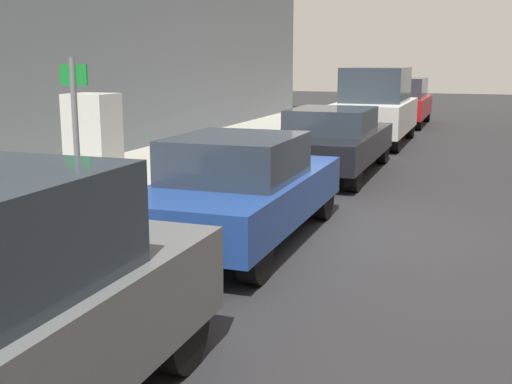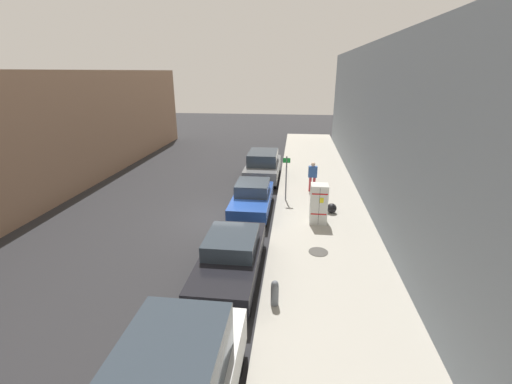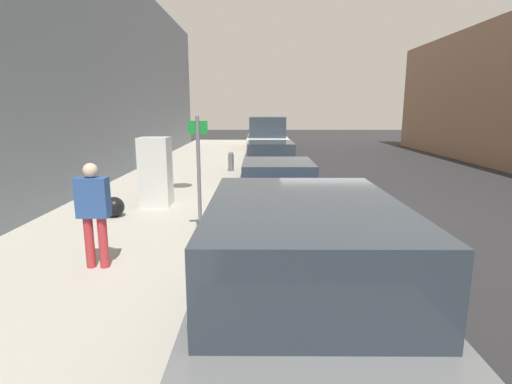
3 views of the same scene
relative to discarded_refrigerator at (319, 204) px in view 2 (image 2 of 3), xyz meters
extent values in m
plane|color=#28282B|center=(4.33, -0.10, -0.99)|extent=(80.00, 80.00, 0.00)
cube|color=#B2ADA0|center=(-0.24, -0.10, -0.92)|extent=(4.32, 44.00, 0.13)
cube|color=slate|center=(-3.32, -0.10, 2.83)|extent=(1.86, 39.60, 7.65)
cube|color=#937056|center=(13.44, -0.10, 2.20)|extent=(1.53, 37.40, 6.38)
cube|color=silver|center=(0.00, 0.00, 0.00)|extent=(0.73, 0.66, 1.72)
cube|color=black|center=(0.00, 0.34, 0.00)|extent=(0.01, 0.01, 1.63)
cube|color=yellow|center=(-0.09, 0.34, 0.28)|extent=(0.16, 0.01, 0.22)
cube|color=red|center=(0.00, 0.34, 0.55)|extent=(0.65, 0.01, 0.05)
cube|color=red|center=(0.00, 0.34, -0.34)|extent=(0.65, 0.01, 0.05)
cylinder|color=#47443F|center=(0.11, 2.63, -0.85)|extent=(0.70, 0.70, 0.02)
cylinder|color=slate|center=(1.47, -2.54, 0.28)|extent=(0.07, 0.07, 2.27)
cube|color=#198C33|center=(1.47, -2.52, 1.21)|extent=(0.36, 0.02, 0.24)
cylinder|color=slate|center=(1.50, 5.75, -0.54)|extent=(0.22, 0.22, 0.64)
sphere|color=slate|center=(1.50, 5.75, -0.19)|extent=(0.20, 0.20, 0.20)
sphere|color=black|center=(-0.69, -1.11, -0.63)|extent=(0.46, 0.46, 0.46)
cylinder|color=#B73338|center=(-0.01, -4.06, -0.46)|extent=(0.14, 0.14, 0.80)
cylinder|color=#B73338|center=(0.20, -4.06, -0.46)|extent=(0.14, 0.14, 0.80)
cube|color=#2D5193|center=(0.10, -4.06, 0.25)|extent=(0.47, 0.22, 0.60)
sphere|color=beige|center=(0.10, -4.06, 0.66)|extent=(0.22, 0.22, 0.22)
cube|color=slate|center=(3.00, -6.39, -0.32)|extent=(1.94, 4.53, 0.70)
cube|color=#2D3842|center=(3.00, -6.39, 0.38)|extent=(1.71, 2.49, 0.70)
cylinder|color=black|center=(2.16, -4.70, -0.67)|extent=(0.22, 0.65, 0.65)
cylinder|color=black|center=(3.84, -4.70, -0.67)|extent=(0.22, 0.65, 0.65)
cylinder|color=black|center=(2.16, -8.08, -0.67)|extent=(0.22, 0.65, 0.65)
cylinder|color=black|center=(3.84, -8.08, -0.67)|extent=(0.22, 0.65, 0.65)
cube|color=#23479E|center=(3.00, -1.11, -0.39)|extent=(1.71, 4.20, 0.55)
cube|color=#2D3842|center=(3.00, -1.32, 0.16)|extent=(1.50, 1.76, 0.55)
cylinder|color=black|center=(2.27, 0.41, -0.66)|extent=(0.22, 0.66, 0.66)
cylinder|color=black|center=(3.72, 0.41, -0.66)|extent=(0.22, 0.66, 0.66)
cylinder|color=black|center=(2.27, -2.63, -0.66)|extent=(0.22, 0.66, 0.66)
cylinder|color=black|center=(3.72, -2.63, -0.66)|extent=(0.22, 0.66, 0.66)
cube|color=black|center=(3.00, 4.35, -0.36)|extent=(1.80, 4.67, 0.55)
cube|color=#2D3842|center=(3.00, 4.12, 0.16)|extent=(1.59, 1.96, 0.50)
cylinder|color=black|center=(2.23, 6.09, -0.64)|extent=(0.22, 0.70, 0.70)
cylinder|color=black|center=(3.77, 6.09, -0.64)|extent=(0.22, 0.70, 0.70)
cylinder|color=black|center=(2.23, 2.61, -0.64)|extent=(0.22, 0.70, 0.70)
cylinder|color=black|center=(3.77, 2.61, -0.64)|extent=(0.22, 0.70, 0.70)
cube|color=#2D3842|center=(3.00, 9.69, 0.70)|extent=(1.68, 2.54, 0.95)
cylinder|color=black|center=(2.17, 8.00, -0.62)|extent=(0.22, 0.73, 0.73)
cylinder|color=black|center=(3.82, 8.00, -0.62)|extent=(0.22, 0.73, 0.73)
camera|label=1|loc=(5.93, -8.86, 1.38)|focal=45.00mm
camera|label=2|loc=(1.09, 13.75, 5.33)|focal=24.00mm
camera|label=3|loc=(2.58, -9.86, 1.55)|focal=28.00mm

